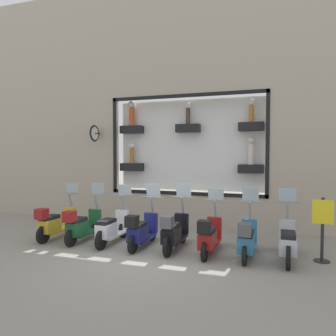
% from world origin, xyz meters
% --- Properties ---
extents(ground_plane, '(120.00, 120.00, 0.00)m').
position_xyz_m(ground_plane, '(0.00, 0.00, 0.00)').
color(ground_plane, gray).
extents(building_facade, '(1.22, 36.00, 8.46)m').
position_xyz_m(building_facade, '(3.60, 0.00, 4.31)').
color(building_facade, '#ADA08E').
rests_on(building_facade, ground_plane).
extents(scooter_silver_0, '(1.81, 0.61, 1.62)m').
position_xyz_m(scooter_silver_0, '(0.62, -3.22, 0.44)').
color(scooter_silver_0, black).
rests_on(scooter_silver_0, ground_plane).
extents(scooter_teal_1, '(1.79, 0.61, 1.61)m').
position_xyz_m(scooter_teal_1, '(0.55, -2.31, 0.46)').
color(scooter_teal_1, black).
rests_on(scooter_teal_1, ground_plane).
extents(scooter_red_2, '(1.79, 0.60, 1.54)m').
position_xyz_m(scooter_red_2, '(0.55, -1.41, 0.45)').
color(scooter_red_2, black).
rests_on(scooter_red_2, ground_plane).
extents(scooter_black_3, '(1.81, 0.60, 1.66)m').
position_xyz_m(scooter_black_3, '(0.56, -0.50, 0.48)').
color(scooter_black_3, black).
rests_on(scooter_black_3, ground_plane).
extents(scooter_navy_4, '(1.79, 0.60, 1.63)m').
position_xyz_m(scooter_navy_4, '(0.55, 0.40, 0.46)').
color(scooter_navy_4, black).
rests_on(scooter_navy_4, ground_plane).
extents(scooter_white_5, '(1.80, 0.60, 1.56)m').
position_xyz_m(scooter_white_5, '(0.62, 1.31, 0.43)').
color(scooter_white_5, black).
rests_on(scooter_white_5, ground_plane).
extents(scooter_green_6, '(1.79, 0.61, 1.60)m').
position_xyz_m(scooter_green_6, '(0.55, 2.21, 0.46)').
color(scooter_green_6, black).
rests_on(scooter_green_6, ground_plane).
extents(scooter_yellow_7, '(1.80, 0.61, 1.55)m').
position_xyz_m(scooter_yellow_7, '(0.55, 3.12, 0.47)').
color(scooter_yellow_7, black).
rests_on(scooter_yellow_7, ground_plane).
extents(shop_sign_post, '(0.36, 0.45, 1.48)m').
position_xyz_m(shop_sign_post, '(0.87, -3.97, 0.79)').
color(shop_sign_post, '#232326').
rests_on(shop_sign_post, ground_plane).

